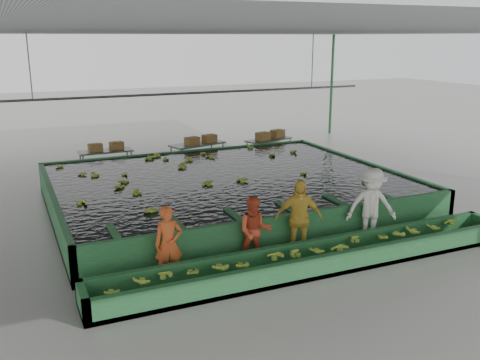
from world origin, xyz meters
name	(u,v)px	position (x,y,z in m)	size (l,w,h in m)	color
ground	(247,219)	(0.00, 0.00, 0.00)	(80.00, 80.00, 0.00)	gray
shed_roof	(248,32)	(0.00, 0.00, 5.00)	(20.00, 22.00, 0.04)	gray
shed_posts	(248,130)	(0.00, 0.00, 2.50)	(20.00, 22.00, 5.00)	#265930
flotation_tank	(226,190)	(0.00, 1.50, 0.45)	(10.00, 8.00, 0.90)	#266433
tank_water	(226,177)	(0.00, 1.50, 0.85)	(9.70, 7.70, 0.00)	black
sorting_trough	(317,258)	(0.00, -3.60, 0.25)	(10.00, 1.00, 0.50)	#266433
cableway_rail	(187,93)	(0.00, 5.00, 3.00)	(0.08, 0.08, 14.00)	#59605B
rail_hanger_left	(29,67)	(-5.00, 5.00, 4.00)	(0.04, 0.04, 2.00)	#59605B
rail_hanger_right	(312,61)	(5.00, 5.00, 4.00)	(0.04, 0.04, 2.00)	#59605B
worker_a	(169,244)	(-3.07, -2.80, 0.79)	(0.58, 0.38, 1.58)	#DD5724
worker_b	(255,231)	(-1.11, -2.80, 0.77)	(0.75, 0.59, 1.55)	#D74A28
worker_c	(299,218)	(-0.01, -2.80, 0.91)	(1.07, 0.44, 1.82)	yellow
worker_d	(371,206)	(2.00, -2.80, 0.94)	(1.21, 0.70, 1.88)	white
packing_table_left	(106,162)	(-2.60, 6.77, 0.44)	(1.92, 0.77, 0.87)	#59605B
packing_table_mid	(198,156)	(0.77, 6.24, 0.48)	(2.11, 0.85, 0.96)	#59605B
packing_table_right	(269,150)	(3.82, 6.20, 0.45)	(1.99, 0.80, 0.91)	#59605B
box_stack_left	(106,150)	(-2.57, 6.77, 0.87)	(1.27, 0.35, 0.27)	olive
box_stack_mid	(201,143)	(0.90, 6.17, 0.96)	(1.33, 0.37, 0.29)	olive
box_stack_right	(270,139)	(3.90, 6.24, 0.91)	(1.41, 0.39, 0.30)	olive
floating_bananas	(216,171)	(0.00, 2.30, 0.85)	(8.92, 6.08, 0.12)	#92B333
trough_bananas	(317,252)	(0.00, -3.60, 0.40)	(8.95, 0.60, 0.12)	#92B333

